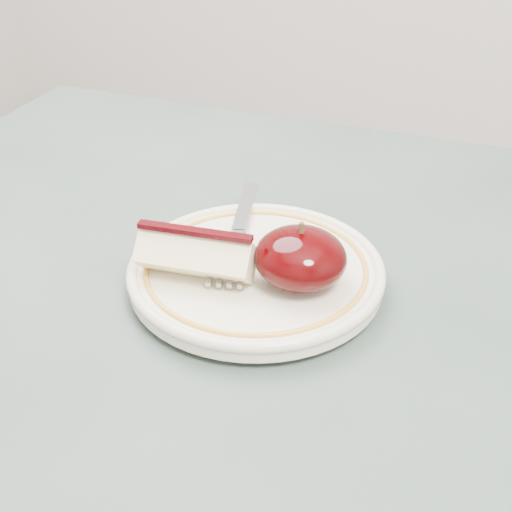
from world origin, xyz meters
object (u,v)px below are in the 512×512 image
(plate, at_px, (256,271))
(apple_half, at_px, (300,258))
(table, at_px, (255,479))
(fork, at_px, (238,233))

(plate, bearing_deg, apple_half, -11.10)
(plate, relative_size, apple_half, 2.88)
(table, relative_size, apple_half, 13.04)
(apple_half, xyz_separation_m, fork, (-0.07, 0.04, -0.02))
(table, xyz_separation_m, apple_half, (-0.00, 0.10, 0.13))
(table, xyz_separation_m, fork, (-0.07, 0.14, 0.11))
(apple_half, bearing_deg, fork, 147.26)
(table, xyz_separation_m, plate, (-0.04, 0.11, 0.10))
(table, height_order, plate, plate)
(plate, relative_size, fork, 1.22)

